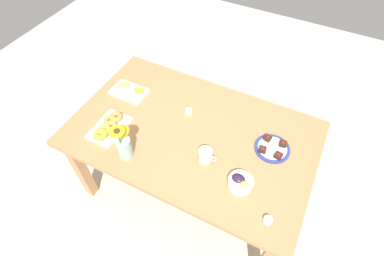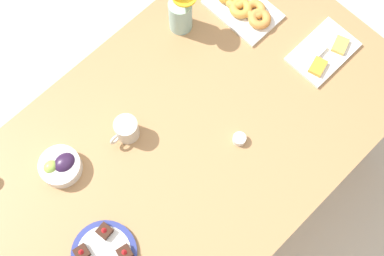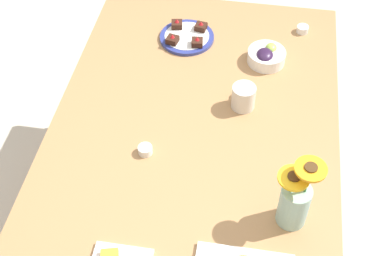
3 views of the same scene
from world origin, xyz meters
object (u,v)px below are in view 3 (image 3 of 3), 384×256
dining_table (192,151)px  coffee_mug (244,96)px  grape_bowl (266,56)px  flower_vase (295,202)px  jam_cup_honey (145,150)px  jam_cup_berry (303,29)px  dessert_plate (187,37)px

dining_table → coffee_mug: size_ratio=13.38×
grape_bowl → flower_vase: flower_vase is taller
dining_table → jam_cup_honey: bearing=124.6°
jam_cup_berry → dining_table: bearing=150.3°
coffee_mug → dining_table: bearing=137.1°
coffee_mug → jam_cup_berry: 0.50m
coffee_mug → dessert_plate: size_ratio=0.54×
coffee_mug → dessert_plate: bearing=37.4°
grape_bowl → jam_cup_honey: size_ratio=3.05×
jam_cup_honey → coffee_mug: bearing=-48.2°
jam_cup_berry → flower_vase: bearing=179.1°
jam_cup_honey → jam_cup_berry: same height
jam_cup_honey → flower_vase: 0.53m
jam_cup_honey → flower_vase: (-0.18, -0.49, 0.08)m
dining_table → flower_vase: flower_vase is taller
jam_cup_honey → flower_vase: bearing=-110.5°
dining_table → jam_cup_honey: (-0.10, 0.14, 0.10)m
jam_cup_honey → grape_bowl: bearing=-35.1°
grape_bowl → dining_table: bearing=152.0°
dessert_plate → jam_cup_honey: bearing=176.4°
dessert_plate → jam_cup_berry: bearing=-75.6°
jam_cup_honey → dining_table: bearing=-55.4°
jam_cup_honey → dessert_plate: (0.61, -0.04, -0.00)m
jam_cup_berry → dessert_plate: bearing=104.4°
dining_table → dessert_plate: bearing=11.4°
dessert_plate → coffee_mug: bearing=-142.6°
flower_vase → grape_bowl: bearing=9.9°
dining_table → grape_bowl: size_ratio=10.91×
flower_vase → dining_table: bearing=51.0°
dining_table → flower_vase: (-0.28, -0.35, 0.18)m
jam_cup_honey → jam_cup_berry: size_ratio=1.00×
grape_bowl → jam_cup_honey: 0.64m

